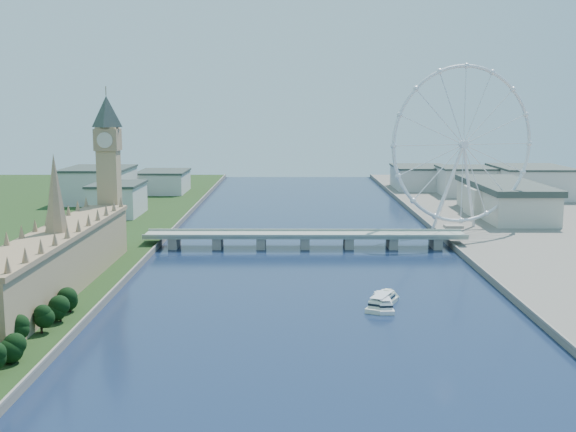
{
  "coord_description": "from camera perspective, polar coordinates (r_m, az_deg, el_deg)",
  "views": [
    {
      "loc": [
        -9.54,
        -188.61,
        95.55
      ],
      "look_at": [
        -11.24,
        210.0,
        35.43
      ],
      "focal_mm": 45.0,
      "sensor_mm": 36.0,
      "label": 1
    }
  ],
  "objects": [
    {
      "name": "parliament_range",
      "position": [
        385.45,
        -17.69,
        -3.37
      ],
      "size": [
        24.0,
        200.0,
        70.0
      ],
      "color": "tan",
      "rests_on": "ground"
    },
    {
      "name": "city_skyline",
      "position": [
        754.38,
        3.95,
        2.58
      ],
      "size": [
        505.0,
        280.0,
        32.0
      ],
      "color": "beige",
      "rests_on": "ground"
    },
    {
      "name": "westminster_bridge",
      "position": [
        496.72,
        1.34,
        -1.74
      ],
      "size": [
        220.0,
        22.0,
        9.5
      ],
      "color": "gray",
      "rests_on": "ground"
    },
    {
      "name": "big_ben",
      "position": [
        482.28,
        -14.03,
        4.88
      ],
      "size": [
        20.02,
        20.02,
        110.0
      ],
      "color": "tan",
      "rests_on": "ground"
    },
    {
      "name": "tour_boat_near",
      "position": [
        352.78,
        7.48,
        -7.21
      ],
      "size": [
        8.77,
        29.34,
        6.41
      ],
      "primitive_type": null,
      "rotation": [
        0.0,
        0.0,
        0.05
      ],
      "color": "silver",
      "rests_on": "ground"
    },
    {
      "name": "tour_boat_far",
      "position": [
        354.32,
        7.42,
        -7.14
      ],
      "size": [
        20.52,
        31.58,
        6.9
      ],
      "primitive_type": null,
      "rotation": [
        0.0,
        0.0,
        -0.44
      ],
      "color": "beige",
      "rests_on": "ground"
    },
    {
      "name": "county_hall",
      "position": [
        652.58,
        16.67,
        -0.21
      ],
      "size": [
        54.0,
        144.0,
        35.0
      ],
      "primitive_type": null,
      "color": "beige",
      "rests_on": "ground"
    },
    {
      "name": "london_eye",
      "position": [
        559.6,
        13.69,
        5.46
      ],
      "size": [
        113.6,
        39.12,
        124.3
      ],
      "color": "silver",
      "rests_on": "ground"
    }
  ]
}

